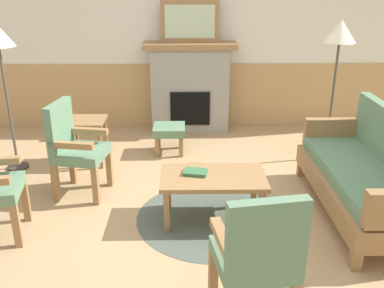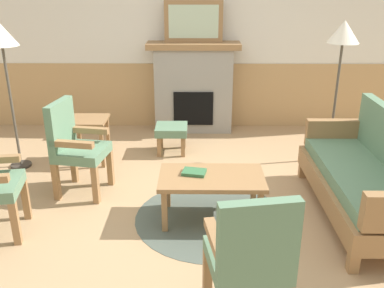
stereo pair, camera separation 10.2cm
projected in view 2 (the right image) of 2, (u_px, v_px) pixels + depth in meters
name	position (u px, v px, depth m)	size (l,w,h in m)	color
ground_plane	(192.00, 209.00, 4.19)	(14.00, 14.00, 0.00)	tan
wall_back	(194.00, 38.00, 6.13)	(7.20, 0.14, 2.70)	silver
fireplace	(193.00, 87.00, 6.14)	(1.30, 0.44, 1.28)	gray
framed_picture	(194.00, 21.00, 5.81)	(0.80, 0.04, 0.56)	olive
couch	(365.00, 178.00, 3.94)	(0.70, 1.80, 0.98)	olive
coffee_table	(212.00, 181.00, 3.90)	(0.96, 0.56, 0.44)	olive
round_rug	(211.00, 217.00, 4.04)	(1.43, 1.43, 0.01)	#4C564C
book_on_table	(194.00, 172.00, 3.92)	(0.21, 0.16, 0.03)	#33663D
footstool	(171.00, 131.00, 5.46)	(0.40, 0.40, 0.36)	olive
armchair_near_fireplace	(74.00, 144.00, 4.35)	(0.55, 0.55, 0.98)	olive
armchair_front_left	(251.00, 255.00, 2.61)	(0.55, 0.55, 0.98)	olive
side_table	(89.00, 128.00, 5.13)	(0.44, 0.44, 0.55)	olive
floor_lamp_by_couch	(343.00, 41.00, 4.81)	(0.36, 0.36, 1.68)	#332D28
floor_lamp_by_chairs	(2.00, 44.00, 4.61)	(0.36, 0.36, 1.68)	#332D28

